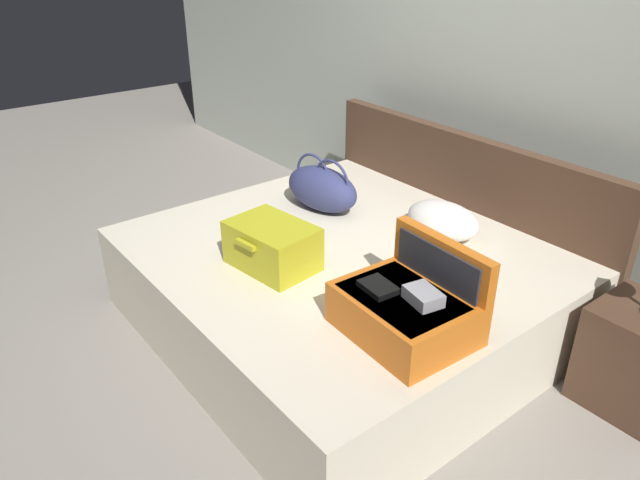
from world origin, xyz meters
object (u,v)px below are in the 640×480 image
at_px(bed, 340,288).
at_px(hard_case_medium, 272,245).
at_px(pillow_near_headboard, 443,220).
at_px(nightstand, 640,360).
at_px(duffel_bag, 322,188).
at_px(hard_case_large, 407,307).

distance_m(bed, hard_case_medium, 0.52).
relative_size(pillow_near_headboard, nightstand, 0.87).
bearing_deg(bed, hard_case_medium, -101.66).
xyz_separation_m(bed, nightstand, (1.31, 0.67, 0.01)).
xyz_separation_m(hard_case_medium, pillow_near_headboard, (0.29, 0.92, -0.03)).
bearing_deg(pillow_near_headboard, hard_case_medium, -107.21).
distance_m(hard_case_medium, duffel_bag, 0.72).
bearing_deg(bed, duffel_bag, 152.52).
relative_size(hard_case_large, nightstand, 1.11).
bearing_deg(bed, pillow_near_headboard, 69.17).
height_order(pillow_near_headboard, nightstand, pillow_near_headboard).
distance_m(hard_case_large, pillow_near_headboard, 0.95).
height_order(hard_case_large, hard_case_medium, hard_case_large).
bearing_deg(duffel_bag, nightstand, 13.64).
height_order(bed, hard_case_medium, hard_case_medium).
distance_m(pillow_near_headboard, nightstand, 1.15).
relative_size(duffel_bag, pillow_near_headboard, 1.23).
distance_m(hard_case_medium, pillow_near_headboard, 0.97).
xyz_separation_m(bed, hard_case_large, (0.72, -0.25, 0.36)).
distance_m(bed, nightstand, 1.47).
bearing_deg(hard_case_large, nightstand, 60.21).
height_order(duffel_bag, nightstand, duffel_bag).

